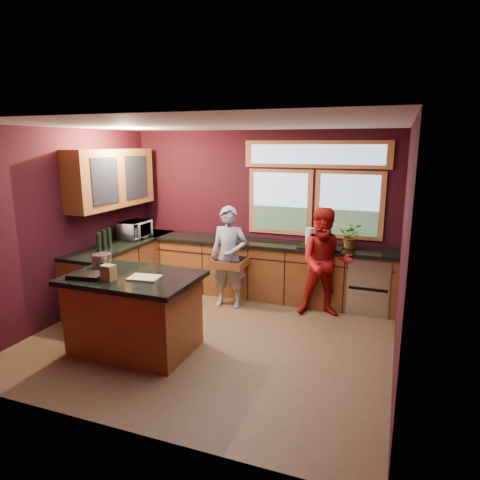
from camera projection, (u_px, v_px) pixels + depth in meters
The scene contains 14 objects.
floor at pixel (212, 337), 5.63m from camera, with size 4.50×4.50×0.00m, color brown.
room_shell at pixel (180, 196), 5.73m from camera, with size 4.52×4.02×2.71m.
back_counter at pixel (265, 270), 7.01m from camera, with size 4.50×0.64×0.93m.
left_counter at pixel (124, 270), 6.97m from camera, with size 0.64×2.30×0.93m.
island at pixel (135, 312), 5.20m from camera, with size 1.55×1.05×0.95m.
person_grey at pixel (229, 257), 6.54m from camera, with size 0.57×0.38×1.57m, color slate.
person_red at pixel (325, 263), 6.17m from camera, with size 0.78×0.61×1.60m, color #A11412.
microwave at pixel (135, 230), 7.12m from camera, with size 0.53×0.36×0.29m, color #999999.
potted_plant at pixel (352, 236), 6.45m from camera, with size 0.35×0.30×0.39m, color #999999.
paper_towel at pixel (309, 237), 6.64m from camera, with size 0.12×0.12×0.28m, color silver.
cutting_board at pixel (145, 278), 4.98m from camera, with size 0.35×0.25×0.02m, color #A77C56.
stock_pot at pixel (102, 261), 5.40m from camera, with size 0.24×0.24×0.18m, color #B9B9BE.
paper_bag at pixel (108, 273), 4.90m from camera, with size 0.15×0.12×0.18m, color brown.
black_tray at pixel (88, 275), 5.02m from camera, with size 0.40×0.28×0.05m, color black.
Camera 1 is at (2.17, -4.75, 2.48)m, focal length 32.00 mm.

